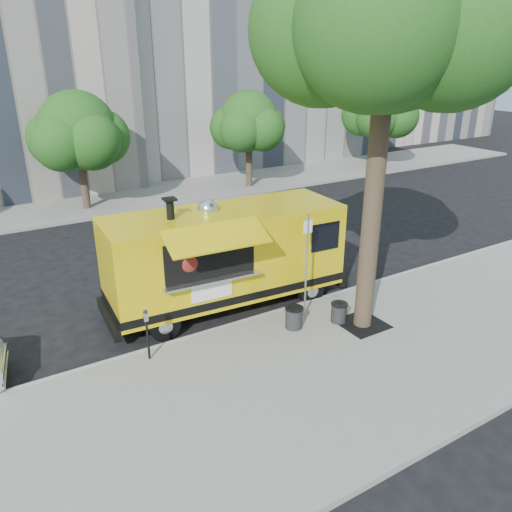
{
  "coord_description": "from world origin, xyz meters",
  "views": [
    {
      "loc": [
        -6.19,
        -11.56,
        7.02
      ],
      "look_at": [
        0.88,
        0.0,
        1.57
      ],
      "focal_mm": 35.0,
      "sensor_mm": 36.0,
      "label": 1
    }
  ],
  "objects_px": {
    "street_tree": "(391,7)",
    "trash_bin_right": "(294,317)",
    "far_tree_b": "(77,131)",
    "far_tree_c": "(249,121)",
    "trash_bin_left": "(339,312)",
    "food_truck": "(225,255)",
    "parking_meter": "(147,329)",
    "far_tree_d": "(381,108)",
    "sign_post": "(307,260)"
  },
  "relations": [
    {
      "from": "far_tree_b",
      "to": "trash_bin_right",
      "type": "height_order",
      "value": "far_tree_b"
    },
    {
      "from": "street_tree",
      "to": "far_tree_b",
      "type": "xyz_separation_m",
      "value": [
        -3.6,
        15.5,
        -4.18
      ]
    },
    {
      "from": "parking_meter",
      "to": "trash_bin_right",
      "type": "distance_m",
      "value": 3.96
    },
    {
      "from": "far_tree_c",
      "to": "trash_bin_right",
      "type": "relative_size",
      "value": 8.59
    },
    {
      "from": "street_tree",
      "to": "far_tree_b",
      "type": "bearing_deg",
      "value": 103.08
    },
    {
      "from": "trash_bin_left",
      "to": "trash_bin_right",
      "type": "bearing_deg",
      "value": 163.38
    },
    {
      "from": "food_truck",
      "to": "trash_bin_left",
      "type": "relative_size",
      "value": 13.0
    },
    {
      "from": "parking_meter",
      "to": "trash_bin_left",
      "type": "height_order",
      "value": "parking_meter"
    },
    {
      "from": "street_tree",
      "to": "far_tree_b",
      "type": "height_order",
      "value": "street_tree"
    },
    {
      "from": "food_truck",
      "to": "trash_bin_right",
      "type": "xyz_separation_m",
      "value": [
        0.86,
        -2.29,
        -1.19
      ]
    },
    {
      "from": "far_tree_b",
      "to": "far_tree_c",
      "type": "xyz_separation_m",
      "value": [
        9.0,
        -0.3,
        -0.12
      ]
    },
    {
      "from": "street_tree",
      "to": "far_tree_c",
      "type": "distance_m",
      "value": 16.69
    },
    {
      "from": "trash_bin_left",
      "to": "trash_bin_right",
      "type": "height_order",
      "value": "trash_bin_right"
    },
    {
      "from": "far_tree_b",
      "to": "trash_bin_left",
      "type": "height_order",
      "value": "far_tree_b"
    },
    {
      "from": "far_tree_b",
      "to": "sign_post",
      "type": "xyz_separation_m",
      "value": [
        2.55,
        -14.25,
        -1.98
      ]
    },
    {
      "from": "street_tree",
      "to": "far_tree_b",
      "type": "distance_m",
      "value": 16.45
    },
    {
      "from": "far_tree_b",
      "to": "parking_meter",
      "type": "relative_size",
      "value": 4.12
    },
    {
      "from": "far_tree_d",
      "to": "sign_post",
      "type": "height_order",
      "value": "far_tree_d"
    },
    {
      "from": "food_truck",
      "to": "far_tree_c",
      "type": "bearing_deg",
      "value": 60.3
    },
    {
      "from": "trash_bin_left",
      "to": "trash_bin_right",
      "type": "relative_size",
      "value": 0.92
    },
    {
      "from": "street_tree",
      "to": "food_truck",
      "type": "distance_m",
      "value": 7.53
    },
    {
      "from": "parking_meter",
      "to": "trash_bin_left",
      "type": "xyz_separation_m",
      "value": [
        5.14,
        -0.99,
        -0.53
      ]
    },
    {
      "from": "far_tree_b",
      "to": "parking_meter",
      "type": "xyz_separation_m",
      "value": [
        -2.0,
        -14.05,
        -2.85
      ]
    },
    {
      "from": "street_tree",
      "to": "sign_post",
      "type": "xyz_separation_m",
      "value": [
        -1.05,
        1.25,
        -6.16
      ]
    },
    {
      "from": "food_truck",
      "to": "parking_meter",
      "type": "bearing_deg",
      "value": -147.24
    },
    {
      "from": "sign_post",
      "to": "street_tree",
      "type": "bearing_deg",
      "value": -49.97
    },
    {
      "from": "street_tree",
      "to": "parking_meter",
      "type": "height_order",
      "value": "street_tree"
    },
    {
      "from": "parking_meter",
      "to": "food_truck",
      "type": "height_order",
      "value": "food_truck"
    },
    {
      "from": "sign_post",
      "to": "food_truck",
      "type": "height_order",
      "value": "food_truck"
    },
    {
      "from": "street_tree",
      "to": "trash_bin_right",
      "type": "xyz_separation_m",
      "value": [
        -1.72,
        0.84,
        -7.54
      ]
    },
    {
      "from": "street_tree",
      "to": "food_truck",
      "type": "relative_size",
      "value": 1.41
    },
    {
      "from": "far_tree_c",
      "to": "trash_bin_right",
      "type": "bearing_deg",
      "value": -116.37
    },
    {
      "from": "far_tree_d",
      "to": "trash_bin_right",
      "type": "bearing_deg",
      "value": -139.61
    },
    {
      "from": "far_tree_b",
      "to": "far_tree_c",
      "type": "height_order",
      "value": "far_tree_b"
    },
    {
      "from": "trash_bin_left",
      "to": "trash_bin_right",
      "type": "xyz_separation_m",
      "value": [
        -1.26,
        0.38,
        0.02
      ]
    },
    {
      "from": "far_tree_d",
      "to": "parking_meter",
      "type": "xyz_separation_m",
      "value": [
        -21.0,
        -13.95,
        -2.91
      ]
    },
    {
      "from": "far_tree_d",
      "to": "parking_meter",
      "type": "bearing_deg",
      "value": -146.4
    },
    {
      "from": "parking_meter",
      "to": "sign_post",
      "type": "bearing_deg",
      "value": -2.52
    },
    {
      "from": "far_tree_c",
      "to": "far_tree_b",
      "type": "bearing_deg",
      "value": 178.09
    },
    {
      "from": "trash_bin_left",
      "to": "street_tree",
      "type": "bearing_deg",
      "value": -44.89
    },
    {
      "from": "far_tree_d",
      "to": "sign_post",
      "type": "bearing_deg",
      "value": -139.3
    },
    {
      "from": "trash_bin_left",
      "to": "trash_bin_right",
      "type": "distance_m",
      "value": 1.31
    },
    {
      "from": "far_tree_c",
      "to": "trash_bin_right",
      "type": "height_order",
      "value": "far_tree_c"
    },
    {
      "from": "food_truck",
      "to": "street_tree",
      "type": "bearing_deg",
      "value": -46.77
    },
    {
      "from": "far_tree_c",
      "to": "parking_meter",
      "type": "height_order",
      "value": "far_tree_c"
    },
    {
      "from": "trash_bin_right",
      "to": "street_tree",
      "type": "bearing_deg",
      "value": -25.92
    },
    {
      "from": "far_tree_c",
      "to": "sign_post",
      "type": "bearing_deg",
      "value": -114.81
    },
    {
      "from": "far_tree_b",
      "to": "food_truck",
      "type": "bearing_deg",
      "value": -85.27
    },
    {
      "from": "far_tree_b",
      "to": "sign_post",
      "type": "height_order",
      "value": "far_tree_b"
    },
    {
      "from": "sign_post",
      "to": "far_tree_d",
      "type": "bearing_deg",
      "value": 40.7
    }
  ]
}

